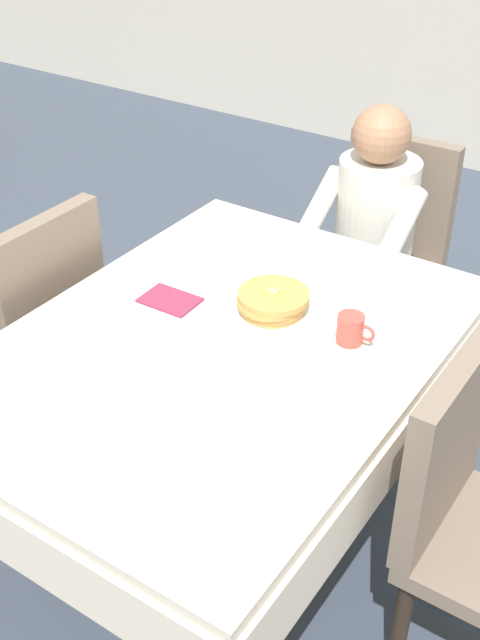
# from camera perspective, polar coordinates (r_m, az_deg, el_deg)

# --- Properties ---
(ground_plane) EXTENTS (14.00, 14.00, 0.00)m
(ground_plane) POSITION_cam_1_polar(r_m,az_deg,el_deg) (2.72, -1.18, -14.40)
(ground_plane) COLOR #3D4756
(dining_table_main) EXTENTS (1.12, 1.52, 0.74)m
(dining_table_main) POSITION_cam_1_polar(r_m,az_deg,el_deg) (2.27, -1.37, -3.36)
(dining_table_main) COLOR silver
(dining_table_main) RESTS_ON ground
(chair_diner) EXTENTS (0.44, 0.45, 0.93)m
(chair_diner) POSITION_cam_1_polar(r_m,az_deg,el_deg) (3.22, 10.33, 5.55)
(chair_diner) COLOR #7A6B5B
(chair_diner) RESTS_ON ground
(diner_person) EXTENTS (0.40, 0.43, 1.12)m
(diner_person) POSITION_cam_1_polar(r_m,az_deg,el_deg) (3.03, 9.33, 6.73)
(diner_person) COLOR silver
(diner_person) RESTS_ON ground
(chair_right_side) EXTENTS (0.45, 0.44, 0.93)m
(chair_right_side) POSITION_cam_1_polar(r_m,az_deg,el_deg) (2.12, 16.48, -12.89)
(chair_right_side) COLOR #7A6B5B
(chair_right_side) RESTS_ON ground
(chair_left_side) EXTENTS (0.45, 0.44, 0.93)m
(chair_left_side) POSITION_cam_1_polar(r_m,az_deg,el_deg) (2.78, -14.44, 0.08)
(chair_left_side) COLOR #7A6B5B
(chair_left_side) RESTS_ON ground
(plate_breakfast) EXTENTS (0.28, 0.28, 0.02)m
(plate_breakfast) POSITION_cam_1_polar(r_m,az_deg,el_deg) (2.32, 2.37, 0.41)
(plate_breakfast) COLOR white
(plate_breakfast) RESTS_ON dining_table_main
(breakfast_stack) EXTENTS (0.21, 0.21, 0.07)m
(breakfast_stack) POSITION_cam_1_polar(r_m,az_deg,el_deg) (2.30, 2.30, 1.30)
(breakfast_stack) COLOR tan
(breakfast_stack) RESTS_ON plate_breakfast
(cup_coffee) EXTENTS (0.11, 0.08, 0.08)m
(cup_coffee) POSITION_cam_1_polar(r_m,az_deg,el_deg) (2.21, 7.95, -0.65)
(cup_coffee) COLOR #B24C42
(cup_coffee) RESTS_ON dining_table_main
(syrup_pitcher) EXTENTS (0.08, 0.08, 0.07)m
(syrup_pitcher) POSITION_cam_1_polar(r_m,az_deg,el_deg) (2.51, -0.65, 4.05)
(syrup_pitcher) COLOR silver
(syrup_pitcher) RESTS_ON dining_table_main
(fork_left_of_plate) EXTENTS (0.03, 0.18, 0.00)m
(fork_left_of_plate) POSITION_cam_1_polar(r_m,az_deg,el_deg) (2.40, -1.74, 1.47)
(fork_left_of_plate) COLOR silver
(fork_left_of_plate) RESTS_ON dining_table_main
(knife_right_of_plate) EXTENTS (0.02, 0.20, 0.00)m
(knife_right_of_plate) POSITION_cam_1_polar(r_m,az_deg,el_deg) (2.23, 6.24, -1.43)
(knife_right_of_plate) COLOR silver
(knife_right_of_plate) RESTS_ON dining_table_main
(spoon_near_edge) EXTENTS (0.15, 0.02, 0.00)m
(spoon_near_edge) POSITION_cam_1_polar(r_m,az_deg,el_deg) (2.13, -2.87, -3.17)
(spoon_near_edge) COLOR silver
(spoon_near_edge) RESTS_ON dining_table_main
(napkin_folded) EXTENTS (0.17, 0.12, 0.01)m
(napkin_folded) POSITION_cam_1_polar(r_m,az_deg,el_deg) (2.40, -5.04, 1.43)
(napkin_folded) COLOR #8C2D4C
(napkin_folded) RESTS_ON dining_table_main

